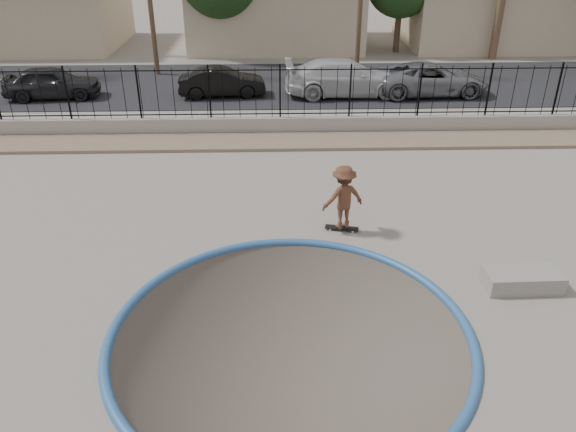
# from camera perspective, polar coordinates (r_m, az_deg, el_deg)

# --- Properties ---
(ground) EXTENTS (120.00, 120.00, 2.20)m
(ground) POSITION_cam_1_polar(r_m,az_deg,el_deg) (22.84, -0.84, 7.32)
(ground) COLOR gray
(ground) RESTS_ON ground
(bowl_pit) EXTENTS (6.84, 6.84, 1.80)m
(bowl_pit) POSITION_cam_1_polar(r_m,az_deg,el_deg) (10.92, 0.27, -11.97)
(bowl_pit) COLOR #50453D
(bowl_pit) RESTS_ON ground
(coping_ring) EXTENTS (7.04, 7.04, 0.20)m
(coping_ring) POSITION_cam_1_polar(r_m,az_deg,el_deg) (10.92, 0.27, -11.97)
(coping_ring) COLOR #2E5E97
(coping_ring) RESTS_ON ground
(rock_strip) EXTENTS (42.00, 1.60, 0.11)m
(rock_strip) POSITION_cam_1_polar(r_m,az_deg,el_deg) (19.81, -0.73, 7.56)
(rock_strip) COLOR #866F58
(rock_strip) RESTS_ON ground
(retaining_wall) EXTENTS (42.00, 0.45, 0.60)m
(retaining_wall) POSITION_cam_1_polar(r_m,az_deg,el_deg) (20.76, -0.79, 9.26)
(retaining_wall) COLOR gray
(retaining_wall) RESTS_ON ground
(fence) EXTENTS (40.00, 0.04, 1.80)m
(fence) POSITION_cam_1_polar(r_m,az_deg,el_deg) (20.40, -0.81, 12.45)
(fence) COLOR black
(fence) RESTS_ON retaining_wall
(street) EXTENTS (90.00, 8.00, 0.04)m
(street) POSITION_cam_1_polar(r_m,az_deg,el_deg) (27.26, -1.04, 13.27)
(street) COLOR black
(street) RESTS_ON ground
(house_west) EXTENTS (11.60, 8.60, 3.90)m
(house_west) POSITION_cam_1_polar(r_m,az_deg,el_deg) (39.06, -25.13, 18.30)
(house_west) COLOR tan
(house_west) RESTS_ON ground
(house_center) EXTENTS (10.60, 8.60, 3.90)m
(house_center) POSITION_cam_1_polar(r_m,az_deg,el_deg) (36.19, -1.28, 20.16)
(house_center) COLOR tan
(house_center) RESTS_ON ground
(house_east) EXTENTS (12.60, 8.60, 3.90)m
(house_east) POSITION_cam_1_polar(r_m,az_deg,el_deg) (38.91, 21.08, 19.00)
(house_east) COLOR tan
(house_east) RESTS_ON ground
(skater) EXTENTS (1.21, 0.92, 1.65)m
(skater) POSITION_cam_1_polar(r_m,az_deg,el_deg) (13.92, 5.62, 1.54)
(skater) COLOR brown
(skater) RESTS_ON ground
(skateboard) EXTENTS (0.87, 0.39, 0.07)m
(skateboard) POSITION_cam_1_polar(r_m,az_deg,el_deg) (14.28, 5.48, -1.21)
(skateboard) COLOR black
(skateboard) RESTS_ON ground
(concrete_ledge) EXTENTS (1.61, 0.73, 0.40)m
(concrete_ledge) POSITION_cam_1_polar(r_m,az_deg,el_deg) (13.01, 22.71, -6.01)
(concrete_ledge) COLOR gray
(concrete_ledge) RESTS_ON ground
(car_a) EXTENTS (4.11, 1.93, 1.36)m
(car_a) POSITION_cam_1_polar(r_m,az_deg,el_deg) (26.80, -22.85, 12.41)
(car_a) COLOR black
(car_a) RESTS_ON street
(car_b) EXTENTS (3.83, 1.59, 1.23)m
(car_b) POSITION_cam_1_polar(r_m,az_deg,el_deg) (25.25, -6.72, 13.37)
(car_b) COLOR black
(car_b) RESTS_ON street
(car_c) EXTENTS (5.36, 2.31, 1.54)m
(car_c) POSITION_cam_1_polar(r_m,az_deg,el_deg) (25.33, 5.86, 13.81)
(car_c) COLOR silver
(car_c) RESTS_ON street
(car_d) EXTENTS (5.02, 2.50, 1.37)m
(car_d) POSITION_cam_1_polar(r_m,az_deg,el_deg) (26.10, 14.35, 13.34)
(car_d) COLOR gray
(car_d) RESTS_ON street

